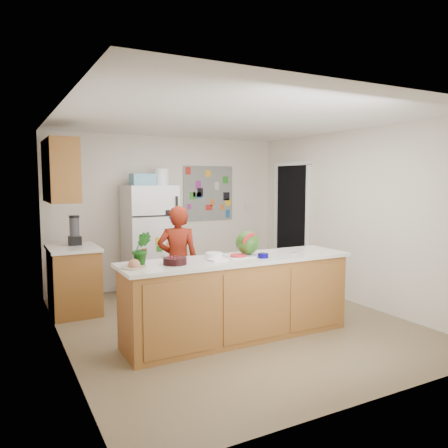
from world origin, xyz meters
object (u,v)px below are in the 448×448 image
refrigerator (150,240)px  person (178,261)px  watermelon (247,243)px  cherry_bowl (175,261)px

refrigerator → person: (-0.05, -1.29, -0.12)m
person → watermelon: 1.16m
refrigerator → watermelon: bearing=-79.9°
watermelon → cherry_bowl: size_ratio=1.11×
person → cherry_bowl: person is taller
watermelon → cherry_bowl: watermelon is taller
cherry_bowl → watermelon: bearing=6.7°
person → watermelon: (0.46, -1.01, 0.34)m
refrigerator → cherry_bowl: (-0.52, -2.41, 0.11)m
person → refrigerator: bearing=-71.2°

